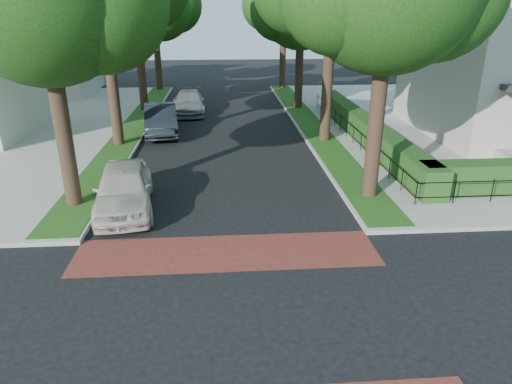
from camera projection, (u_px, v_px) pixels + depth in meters
ground at (229, 320)px, 10.65m from camera, size 120.00×120.00×0.00m
crosswalk_far at (227, 253)px, 13.61m from camera, size 9.00×2.20×0.01m
grass_strip_ne at (309, 122)px, 28.65m from camera, size 1.60×29.80×0.02m
grass_strip_nw at (134, 125)px, 27.90m from camera, size 1.60×29.80×0.02m
tree_right_far at (302, 7)px, 30.89m from camera, size 7.25×6.23×9.74m
tree_right_back at (285, 3)px, 39.09m from camera, size 7.50×6.45×10.20m
tree_left_far at (137, 4)px, 30.04m from camera, size 7.00×6.02×9.86m
tree_left_back at (155, 1)px, 38.28m from camera, size 7.75×6.66×10.44m
hedge_main_road at (365, 128)px, 24.79m from camera, size 1.00×18.00×1.20m
fence_main_road at (350, 131)px, 24.79m from camera, size 0.06×18.00×0.90m
house_left_far at (31, 32)px, 37.31m from camera, size 10.00×9.00×10.14m
parked_car_front at (124, 188)px, 16.25m from camera, size 2.62×5.11×1.66m
parked_car_middle at (161, 120)px, 26.31m from camera, size 2.43×5.32×1.69m
parked_car_rear at (189, 102)px, 31.64m from camera, size 2.38×5.29×1.51m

